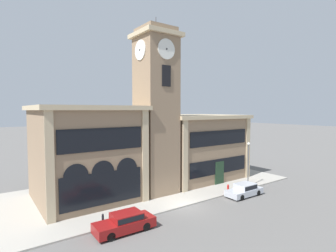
{
  "coord_description": "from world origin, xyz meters",
  "views": [
    {
      "loc": [
        -15.96,
        -19.17,
        9.4
      ],
      "look_at": [
        0.24,
        3.36,
        7.7
      ],
      "focal_mm": 28.0,
      "sensor_mm": 36.0,
      "label": 1
    }
  ],
  "objects_px": {
    "parked_car_near": "(125,222)",
    "bollard": "(103,220)",
    "street_lamp": "(248,157)",
    "fire_hydrant": "(228,188)",
    "parked_car_mid": "(244,190)"
  },
  "relations": [
    {
      "from": "street_lamp",
      "to": "bollard",
      "type": "relative_size",
      "value": 5.05
    },
    {
      "from": "parked_car_near",
      "to": "bollard",
      "type": "distance_m",
      "value": 1.91
    },
    {
      "from": "bollard",
      "to": "fire_hydrant",
      "type": "bearing_deg",
      "value": 0.73
    },
    {
      "from": "parked_car_near",
      "to": "parked_car_mid",
      "type": "height_order",
      "value": "parked_car_near"
    },
    {
      "from": "bollard",
      "to": "street_lamp",
      "type": "bearing_deg",
      "value": 0.87
    },
    {
      "from": "parked_car_near",
      "to": "bollard",
      "type": "xyz_separation_m",
      "value": [
        -1.23,
        1.46,
        -0.09
      ]
    },
    {
      "from": "street_lamp",
      "to": "fire_hydrant",
      "type": "bearing_deg",
      "value": -178.6
    },
    {
      "from": "parked_car_near",
      "to": "bollard",
      "type": "height_order",
      "value": "parked_car_near"
    },
    {
      "from": "bollard",
      "to": "parked_car_near",
      "type": "bearing_deg",
      "value": -49.93
    },
    {
      "from": "fire_hydrant",
      "to": "bollard",
      "type": "bearing_deg",
      "value": -179.27
    },
    {
      "from": "parked_car_near",
      "to": "fire_hydrant",
      "type": "xyz_separation_m",
      "value": [
        13.62,
        1.65,
        -0.19
      ]
    },
    {
      "from": "parked_car_mid",
      "to": "bollard",
      "type": "relative_size",
      "value": 4.17
    },
    {
      "from": "street_lamp",
      "to": "fire_hydrant",
      "type": "relative_size",
      "value": 6.16
    },
    {
      "from": "street_lamp",
      "to": "fire_hydrant",
      "type": "distance_m",
      "value": 4.82
    },
    {
      "from": "parked_car_near",
      "to": "street_lamp",
      "type": "distance_m",
      "value": 17.61
    }
  ]
}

